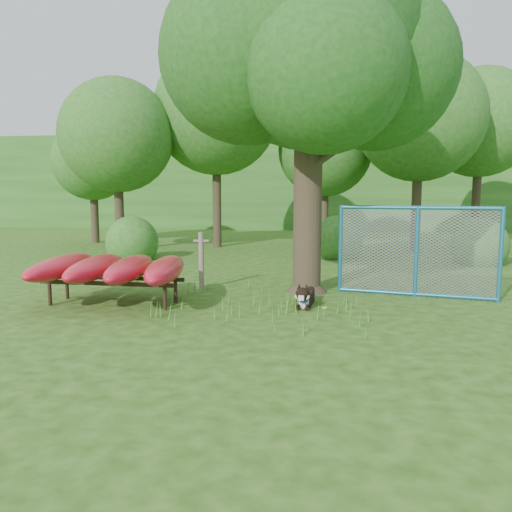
# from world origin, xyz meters

# --- Properties ---
(ground) EXTENTS (80.00, 80.00, 0.00)m
(ground) POSITION_xyz_m (0.00, 0.00, 0.00)
(ground) COLOR #224A0E
(ground) RESTS_ON ground
(oak_tree) EXTENTS (6.56, 5.76, 8.07)m
(oak_tree) POSITION_xyz_m (1.14, 2.68, 5.38)
(oak_tree) COLOR #32271B
(oak_tree) RESTS_ON ground
(wooden_post) EXTENTS (0.37, 0.15, 1.36)m
(wooden_post) POSITION_xyz_m (-1.31, 2.62, 0.72)
(wooden_post) COLOR #6C6251
(wooden_post) RESTS_ON ground
(kayak_rack) EXTENTS (3.20, 2.92, 0.98)m
(kayak_rack) POSITION_xyz_m (-2.71, 0.78, 0.75)
(kayak_rack) COLOR black
(kayak_rack) RESTS_ON ground
(husky_dog) EXTENTS (0.37, 1.17, 0.52)m
(husky_dog) POSITION_xyz_m (1.21, 1.13, 0.18)
(husky_dog) COLOR black
(husky_dog) RESTS_ON ground
(fence_section) EXTENTS (3.38, 0.80, 3.34)m
(fence_section) POSITION_xyz_m (3.58, 2.43, 1.01)
(fence_section) COLOR teal
(fence_section) RESTS_ON ground
(wildflower_clump) EXTENTS (0.10, 0.09, 0.21)m
(wildflower_clump) POSITION_xyz_m (1.60, 0.25, 0.17)
(wildflower_clump) COLOR #4B8D2E
(wildflower_clump) RESTS_ON ground
(bg_tree_a) EXTENTS (4.40, 4.40, 6.70)m
(bg_tree_a) POSITION_xyz_m (-6.50, 10.00, 4.48)
(bg_tree_a) COLOR #32271B
(bg_tree_a) RESTS_ON ground
(bg_tree_b) EXTENTS (5.20, 5.20, 8.22)m
(bg_tree_b) POSITION_xyz_m (-3.00, 12.00, 5.61)
(bg_tree_b) COLOR #32271B
(bg_tree_b) RESTS_ON ground
(bg_tree_c) EXTENTS (4.00, 4.00, 6.12)m
(bg_tree_c) POSITION_xyz_m (1.50, 13.00, 4.11)
(bg_tree_c) COLOR #32271B
(bg_tree_c) RESTS_ON ground
(bg_tree_d) EXTENTS (4.80, 4.80, 7.50)m
(bg_tree_d) POSITION_xyz_m (5.00, 11.00, 5.08)
(bg_tree_d) COLOR #32271B
(bg_tree_d) RESTS_ON ground
(bg_tree_e) EXTENTS (4.60, 4.60, 7.55)m
(bg_tree_e) POSITION_xyz_m (8.00, 14.00, 5.23)
(bg_tree_e) COLOR #32271B
(bg_tree_e) RESTS_ON ground
(bg_tree_f) EXTENTS (3.60, 3.60, 5.55)m
(bg_tree_f) POSITION_xyz_m (-9.00, 13.00, 3.73)
(bg_tree_f) COLOR #32271B
(bg_tree_f) RESTS_ON ground
(shrub_left) EXTENTS (1.80, 1.80, 1.80)m
(shrub_left) POSITION_xyz_m (-5.00, 7.50, 0.00)
(shrub_left) COLOR #28601F
(shrub_left) RESTS_ON ground
(shrub_right) EXTENTS (1.80, 1.80, 1.80)m
(shrub_right) POSITION_xyz_m (6.50, 8.00, 0.00)
(shrub_right) COLOR #28601F
(shrub_right) RESTS_ON ground
(shrub_mid) EXTENTS (1.80, 1.80, 1.80)m
(shrub_mid) POSITION_xyz_m (2.00, 9.00, 0.00)
(shrub_mid) COLOR #28601F
(shrub_mid) RESTS_ON ground
(wooded_hillside) EXTENTS (80.00, 12.00, 6.00)m
(wooded_hillside) POSITION_xyz_m (0.00, 28.00, 3.00)
(wooded_hillside) COLOR #28601F
(wooded_hillside) RESTS_ON ground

